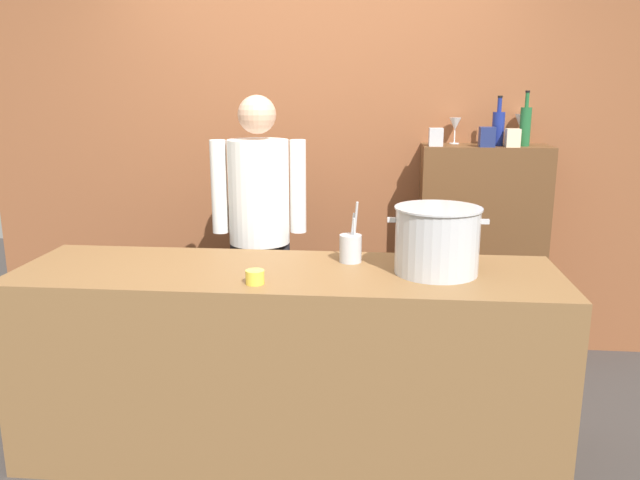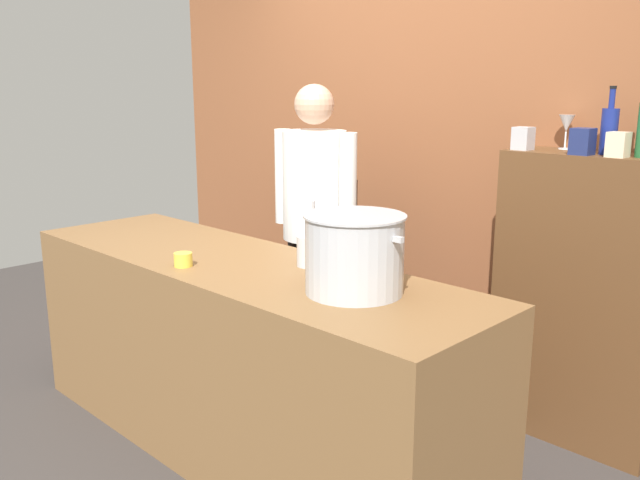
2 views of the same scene
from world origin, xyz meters
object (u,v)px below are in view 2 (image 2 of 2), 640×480
at_px(butter_jar, 183,260).
at_px(spice_tin_cream, 618,145).
at_px(utensil_crock, 309,250).
at_px(spice_tin_silver, 523,138).
at_px(spice_tin_navy, 582,141).
at_px(wine_glass_tall, 567,124).
at_px(chef, 315,215).
at_px(stockpot_large, 355,254).
at_px(wine_bottle_cobalt, 609,130).

height_order(butter_jar, spice_tin_cream, spice_tin_cream).
xyz_separation_m(utensil_crock, spice_tin_silver, (0.45, 0.95, 0.44)).
height_order(spice_tin_cream, spice_tin_navy, spice_tin_navy).
height_order(wine_glass_tall, spice_tin_navy, wine_glass_tall).
xyz_separation_m(wine_glass_tall, spice_tin_cream, (0.31, -0.19, -0.06)).
bearing_deg(chef, wine_glass_tall, -161.72).
relative_size(chef, spice_tin_navy, 14.48).
relative_size(stockpot_large, wine_bottle_cobalt, 1.50).
bearing_deg(utensil_crock, stockpot_large, -20.62).
bearing_deg(wine_bottle_cobalt, spice_tin_silver, -171.06).
relative_size(chef, wine_glass_tall, 10.37).
height_order(chef, wine_glass_tall, chef).
bearing_deg(wine_glass_tall, wine_bottle_cobalt, -24.34).
relative_size(chef, utensil_crock, 5.77).
relative_size(chef, wine_bottle_cobalt, 5.70).
xyz_separation_m(utensil_crock, spice_tin_cream, (0.89, 0.93, 0.44)).
distance_m(wine_bottle_cobalt, spice_tin_cream, 0.12).
distance_m(wine_glass_tall, spice_tin_silver, 0.22).
xyz_separation_m(utensil_crock, spice_tin_navy, (0.75, 0.92, 0.45)).
height_order(wine_bottle_cobalt, spice_tin_silver, wine_bottle_cobalt).
bearing_deg(wine_bottle_cobalt, spice_tin_cream, -46.58).
bearing_deg(chef, spice_tin_cream, -173.46).
relative_size(chef, spice_tin_silver, 15.78).
relative_size(wine_glass_tall, spice_tin_cream, 1.53).
distance_m(wine_bottle_cobalt, spice_tin_silver, 0.38).
relative_size(wine_bottle_cobalt, spice_tin_navy, 2.54).
bearing_deg(utensil_crock, butter_jar, -135.15).
bearing_deg(spice_tin_silver, wine_bottle_cobalt, 8.94).
bearing_deg(spice_tin_cream, butter_jar, -134.25).
bearing_deg(butter_jar, stockpot_large, 17.07).
height_order(butter_jar, spice_tin_navy, spice_tin_navy).
distance_m(chef, utensil_crock, 0.80).
relative_size(stockpot_large, spice_tin_cream, 4.17).
distance_m(stockpot_large, wine_bottle_cobalt, 1.30).
xyz_separation_m(butter_jar, wine_bottle_cobalt, (1.20, 1.39, 0.54)).
bearing_deg(spice_tin_navy, butter_jar, -130.91).
xyz_separation_m(spice_tin_cream, spice_tin_navy, (-0.15, -0.01, 0.00)).
height_order(stockpot_large, wine_glass_tall, wine_glass_tall).
distance_m(butter_jar, spice_tin_silver, 1.64).
bearing_deg(utensil_crock, spice_tin_cream, 46.13).
bearing_deg(utensil_crock, spice_tin_navy, 51.01).
height_order(chef, spice_tin_silver, chef).
bearing_deg(spice_tin_cream, chef, -166.49).
xyz_separation_m(chef, spice_tin_navy, (1.29, 0.34, 0.45)).
xyz_separation_m(stockpot_large, wine_bottle_cobalt, (0.44, 1.15, 0.42)).
bearing_deg(spice_tin_navy, wine_bottle_cobalt, 48.31).
distance_m(stockpot_large, wine_glass_tall, 1.34).
xyz_separation_m(spice_tin_cream, spice_tin_silver, (-0.44, 0.02, 0.00)).
bearing_deg(wine_glass_tall, spice_tin_cream, -30.64).
bearing_deg(spice_tin_silver, butter_jar, -122.18).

